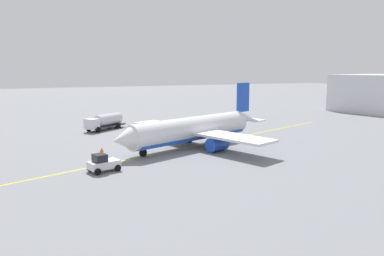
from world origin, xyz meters
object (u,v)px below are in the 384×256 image
(refueling_worker, at_px, (134,129))
(safety_cone_nose, at_px, (102,150))
(airplane, at_px, (194,130))
(fuel_tanker, at_px, (105,121))
(pushback_tug, at_px, (103,163))

(refueling_worker, distance_m, safety_cone_nose, 16.42)
(airplane, distance_m, safety_cone_nose, 14.59)
(airplane, height_order, fuel_tanker, airplane)
(airplane, relative_size, safety_cone_nose, 44.45)
(pushback_tug, relative_size, safety_cone_nose, 6.05)
(pushback_tug, distance_m, safety_cone_nose, 10.92)
(airplane, distance_m, pushback_tug, 18.42)
(airplane, relative_size, refueling_worker, 17.23)
(refueling_worker, height_order, safety_cone_nose, refueling_worker)
(airplane, bearing_deg, safety_cone_nose, -7.05)
(refueling_worker, xyz_separation_m, safety_cone_nose, (8.55, 14.01, -0.49))
(fuel_tanker, bearing_deg, airplane, 114.73)
(pushback_tug, bearing_deg, refueling_worker, -112.47)
(pushback_tug, xyz_separation_m, safety_cone_nose, (-1.70, -10.77, -0.68))
(airplane, bearing_deg, refueling_worker, -70.02)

